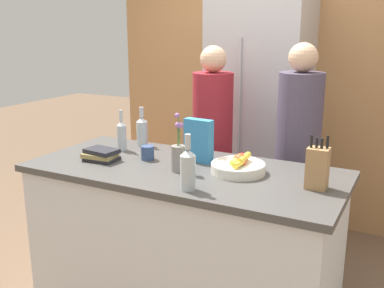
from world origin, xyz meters
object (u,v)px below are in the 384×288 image
Objects in this scene: coffee_mug at (147,153)px; bottle_wine at (188,168)px; bottle_oil at (122,135)px; person_in_blue at (298,149)px; flower_vase at (178,154)px; fruit_bowl at (238,166)px; book_stack at (101,155)px; knife_block at (317,168)px; person_at_sink at (212,142)px; refrigerator at (259,116)px; cereal_box at (199,141)px; bottle_vinegar at (142,130)px.

coffee_mug is 0.60m from bottle_wine.
person_in_blue is at bearing 27.73° from bottle_oil.
bottle_oil is at bearing 148.07° from bottle_wine.
bottle_wine is at bearing -52.11° from flower_vase.
fruit_bowl is at bearing 71.55° from bottle_wine.
book_stack is (-0.84, -0.17, -0.00)m from fruit_bowl.
coffee_mug is (-1.05, 0.04, -0.07)m from knife_block.
knife_block is 1.27× the size of book_stack.
refrigerator is at bearing 69.72° from person_at_sink.
book_stack is at bearing -83.90° from bottle_oil.
fruit_bowl is at bearing -64.20° from person_at_sink.
coffee_mug is at bearing -149.66° from person_in_blue.
cereal_box is 0.17× the size of person_at_sink.
bottle_oil is (-1.31, 0.14, -0.00)m from knife_block.
coffee_mug is 0.07× the size of person_at_sink.
person_at_sink reaches higher than bottle_vinegar.
cereal_box reaches higher than coffee_mug.
refrigerator is 9.07× the size of book_stack.
bottle_vinegar is 0.17× the size of person_in_blue.
cereal_box is (-0.30, 0.09, 0.09)m from fruit_bowl.
bottle_vinegar is (-0.82, 0.26, 0.07)m from fruit_bowl.
knife_block reaches higher than fruit_bowl.
cereal_box is at bearing 19.76° from coffee_mug.
fruit_bowl is at bearing -5.80° from bottle_oil.
refrigerator reaches higher than cereal_box.
flower_vase is 0.53m from book_stack.
fruit_bowl is 0.86m from bottle_vinegar.
refrigerator is 18.02× the size of coffee_mug.
refrigerator is at bearing 120.27° from knife_block.
person_at_sink is at bearing -99.74° from refrigerator.
person_at_sink is 0.61m from person_in_blue.
flower_vase is 1.16× the size of bottle_wine.
knife_block reaches higher than book_stack.
person_at_sink is (-0.12, 0.72, -0.11)m from flower_vase.
bottle_vinegar is at bearing 142.47° from flower_vase.
person_in_blue is at bearing 20.92° from bottle_vinegar.
coffee_mug is at bearing -51.40° from bottle_vinegar.
person_in_blue is (-0.27, 0.69, -0.11)m from knife_block.
cereal_box is at bearing -17.69° from bottle_vinegar.
flower_vase is 1.24× the size of bottle_oil.
fruit_bowl is 0.19× the size of person_in_blue.
bottle_vinegar is (-0.49, -1.01, 0.03)m from refrigerator.
bottle_wine is (0.19, -0.25, 0.01)m from flower_vase.
book_stack is (-0.52, -1.43, -0.04)m from refrigerator.
bottle_vinegar is (-0.50, 0.38, 0.01)m from flower_vase.
fruit_bowl is 1.10× the size of knife_block.
fruit_bowl is 0.46m from knife_block.
coffee_mug is at bearing -115.19° from person_at_sink.
book_stack is at bearing -128.25° from person_at_sink.
person_in_blue reaches higher than bottle_oil.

